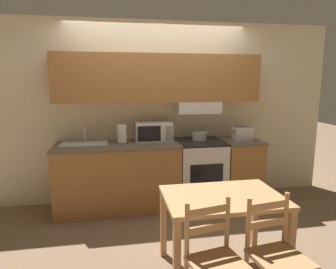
{
  "coord_description": "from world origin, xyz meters",
  "views": [
    {
      "loc": [
        -0.62,
        -4.25,
        1.72
      ],
      "look_at": [
        0.05,
        -0.57,
        1.05
      ],
      "focal_mm": 32.0,
      "sensor_mm": 36.0,
      "label": 1
    }
  ],
  "objects": [
    {
      "name": "toaster",
      "position": [
        1.17,
        -0.34,
        1.0
      ],
      "size": [
        0.26,
        0.2,
        0.18
      ],
      "color": "silver",
      "rests_on": "lower_counter_right_stub"
    },
    {
      "name": "lower_counter_right_stub",
      "position": [
        1.14,
        -0.32,
        0.45
      ],
      "size": [
        0.53,
        0.67,
        0.9
      ],
      "color": "#A36B38",
      "rests_on": "ground_plane"
    },
    {
      "name": "paper_towel_roll",
      "position": [
        -0.52,
        -0.29,
        1.03
      ],
      "size": [
        0.14,
        0.14,
        0.25
      ],
      "color": "black",
      "rests_on": "lower_counter_main"
    },
    {
      "name": "sink_basin",
      "position": [
        -1.01,
        -0.32,
        0.92
      ],
      "size": [
        0.59,
        0.33,
        0.23
      ],
      "color": "#B7BABF",
      "rests_on": "lower_counter_main"
    },
    {
      "name": "chair_left_of_table",
      "position": [
        0.08,
        -2.38,
        0.43
      ],
      "size": [
        0.45,
        0.45,
        0.86
      ],
      "rotation": [
        0.0,
        0.0,
        0.2
      ],
      "color": "tan",
      "rests_on": "ground_plane"
    },
    {
      "name": "dining_table",
      "position": [
        0.31,
        -1.86,
        0.62
      ],
      "size": [
        1.05,
        0.72,
        0.72
      ],
      "color": "tan",
      "rests_on": "ground_plane"
    },
    {
      "name": "lower_counter_main",
      "position": [
        -0.59,
        -0.32,
        0.45
      ],
      "size": [
        1.64,
        0.67,
        0.9
      ],
      "color": "#A36B38",
      "rests_on": "ground_plane"
    },
    {
      "name": "ground_plane",
      "position": [
        0.0,
        0.0,
        0.0
      ],
      "size": [
        16.0,
        16.0,
        0.0
      ],
      "primitive_type": "plane",
      "color": "#7F664C"
    },
    {
      "name": "microwave",
      "position": [
        -0.08,
        -0.19,
        1.03
      ],
      "size": [
        0.5,
        0.34,
        0.26
      ],
      "color": "silver",
      "rests_on": "lower_counter_main"
    },
    {
      "name": "wall_back",
      "position": [
        0.01,
        -0.06,
        1.5
      ],
      "size": [
        5.19,
        0.38,
        2.55
      ],
      "color": "beige",
      "rests_on": "ground_plane"
    },
    {
      "name": "cooking_pot",
      "position": [
        0.56,
        -0.26,
        0.97
      ],
      "size": [
        0.3,
        0.22,
        0.11
      ],
      "color": "#B7BABF",
      "rests_on": "stove_range"
    },
    {
      "name": "stove_range",
      "position": [
        0.55,
        -0.32,
        0.45
      ],
      "size": [
        0.64,
        0.64,
        0.9
      ],
      "color": "silver",
      "rests_on": "ground_plane"
    },
    {
      "name": "chair_right_of_table",
      "position": [
        0.55,
        -2.38,
        0.43
      ],
      "size": [
        0.43,
        0.43,
        0.86
      ],
      "rotation": [
        0.0,
        0.0,
        0.15
      ],
      "color": "tan",
      "rests_on": "ground_plane"
    }
  ]
}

